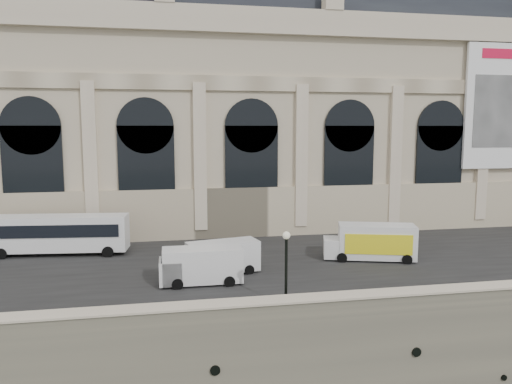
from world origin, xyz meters
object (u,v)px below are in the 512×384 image
at_px(van_b, 197,266).
at_px(van_c, 219,258).
at_px(lamp_right, 286,270).
at_px(bus_left, 58,233).
at_px(box_truck, 371,242).

height_order(van_b, van_c, van_b).
bearing_deg(lamp_right, van_b, 132.58).
bearing_deg(van_b, bus_left, 137.27).
xyz_separation_m(bus_left, lamp_right, (16.02, -15.62, 0.41)).
distance_m(bus_left, van_b, 15.05).
relative_size(bus_left, van_b, 2.05).
distance_m(van_b, box_truck, 14.98).
xyz_separation_m(van_b, box_truck, (14.50, 3.73, 0.19)).
xyz_separation_m(van_c, lamp_right, (3.25, -7.51, 1.08)).
height_order(bus_left, lamp_right, lamp_right).
bearing_deg(bus_left, lamp_right, -44.27).
bearing_deg(bus_left, van_c, -32.42).
height_order(bus_left, box_truck, bus_left).
bearing_deg(van_c, van_b, -129.55).
xyz_separation_m(bus_left, van_c, (12.77, -8.11, -0.67)).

